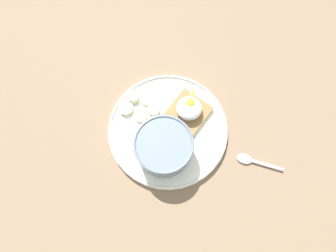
{
  "coord_description": "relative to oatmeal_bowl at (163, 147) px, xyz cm",
  "views": [
    {
      "loc": [
        -3.13,
        18.39,
        61.87
      ],
      "look_at": [
        0.0,
        0.0,
        5.0
      ],
      "focal_mm": 28.0,
      "sensor_mm": 36.0,
      "label": 1
    }
  ],
  "objects": [
    {
      "name": "banana_slice_right",
      "position": [
        10.56,
        -8.57,
        -2.8
      ],
      "size": [
        4.97,
        4.96,
        1.31
      ],
      "color": "beige",
      "rests_on": "plate"
    },
    {
      "name": "poached_egg",
      "position": [
        -4.31,
        -10.37,
        -0.56
      ],
      "size": [
        5.96,
        8.81,
        3.74
      ],
      "color": "white",
      "rests_on": "toast_slice"
    },
    {
      "name": "banana_slice_front",
      "position": [
        5.95,
        -11.52,
        -2.84
      ],
      "size": [
        4.0,
        3.97,
        1.38
      ],
      "color": "#F3E8B5",
      "rests_on": "plate"
    },
    {
      "name": "banana_slice_inner",
      "position": [
        9.37,
        -11.58,
        -2.64
      ],
      "size": [
        3.98,
        3.98,
        1.7
      ],
      "color": "#EBE8BD",
      "rests_on": "plate"
    },
    {
      "name": "banana_slice_left",
      "position": [
        3.99,
        -9.44,
        -2.83
      ],
      "size": [
        3.62,
        3.61,
        1.17
      ],
      "color": "#EEE7BB",
      "rests_on": "plate"
    },
    {
      "name": "plate",
      "position": [
        -0.16,
        -5.41,
        -3.59
      ],
      "size": [
        28.27,
        28.27,
        1.6
      ],
      "color": "white",
      "rests_on": "ground_plane"
    },
    {
      "name": "spoon",
      "position": [
        -20.81,
        -1.12,
        -3.99
      ],
      "size": [
        10.77,
        2.91,
        0.8
      ],
      "color": "silver",
      "rests_on": "ground_plane"
    },
    {
      "name": "banana_slice_back",
      "position": [
        6.65,
        -7.2,
        -2.85
      ],
      "size": [
        4.2,
        4.19,
        1.26
      ],
      "color": "#F6E8B3",
      "rests_on": "plate"
    },
    {
      "name": "ground_plane",
      "position": [
        -0.16,
        -5.41,
        -5.39
      ],
      "size": [
        120.0,
        120.0,
        2.0
      ],
      "primitive_type": "cube",
      "color": "#7C664F",
      "rests_on": "ground"
    },
    {
      "name": "toast_slice",
      "position": [
        -4.3,
        -10.22,
        -2.74
      ],
      "size": [
        11.67,
        11.67,
        1.16
      ],
      "color": "olive",
      "rests_on": "plate"
    },
    {
      "name": "oatmeal_bowl",
      "position": [
        0.0,
        0.0,
        0.0
      ],
      "size": [
        12.68,
        12.68,
        6.9
      ],
      "color": "slate",
      "rests_on": "plate"
    }
  ]
}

